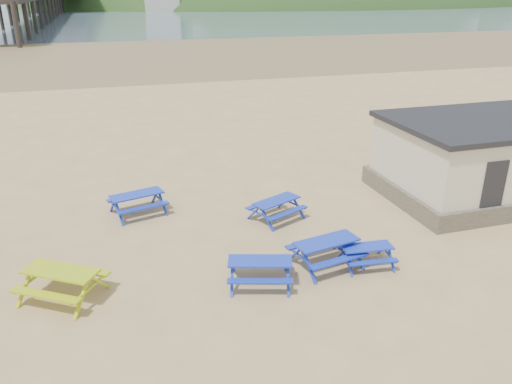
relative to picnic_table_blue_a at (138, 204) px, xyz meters
name	(u,v)px	position (x,y,z in m)	size (l,w,h in m)	color
ground	(232,240)	(2.85, -3.08, -0.40)	(400.00, 400.00, 0.00)	tan
wet_sand	(128,52)	(2.85, 51.92, -0.40)	(400.00, 400.00, 0.00)	olive
sea	(106,13)	(2.85, 166.92, -0.39)	(400.00, 400.00, 0.00)	#465764
picnic_table_blue_a	(138,204)	(0.00, 0.00, 0.00)	(2.24, 1.98, 0.80)	#143299
picnic_table_blue_c	(276,209)	(4.80, -1.94, -0.03)	(2.22, 2.05, 0.75)	#143299
picnic_table_blue_d	(260,272)	(2.94, -5.89, -0.02)	(2.15, 1.91, 0.76)	#143299
picnic_table_blue_e	(326,253)	(5.16, -5.48, 0.02)	(2.24, 1.93, 0.83)	#143299
picnic_table_blue_f	(367,255)	(6.35, -5.84, -0.08)	(1.65, 1.39, 0.64)	#143299
picnic_table_yellow	(62,284)	(-2.40, -5.00, 0.03)	(2.60, 2.49, 0.85)	#A6C609
amenity_block	(480,158)	(13.34, -2.08, 1.17)	(7.40, 5.40, 3.15)	#665B4C
headland_town	(293,26)	(92.85, 226.60, -10.31)	(264.00, 144.00, 108.00)	#2D4C1E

